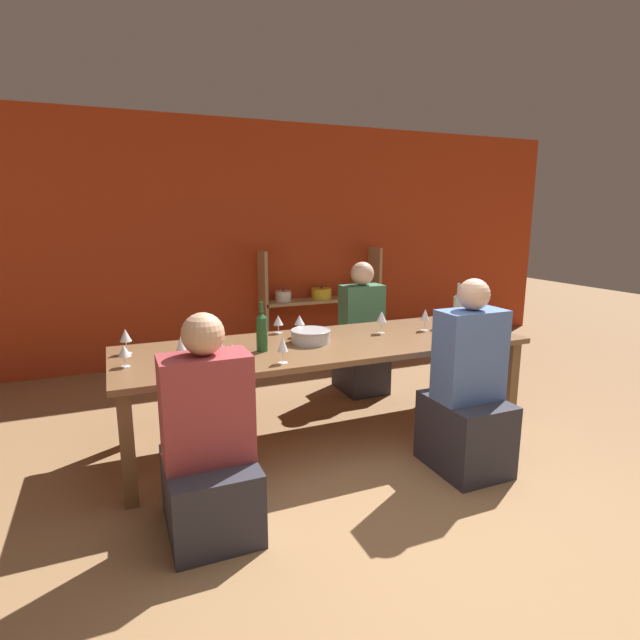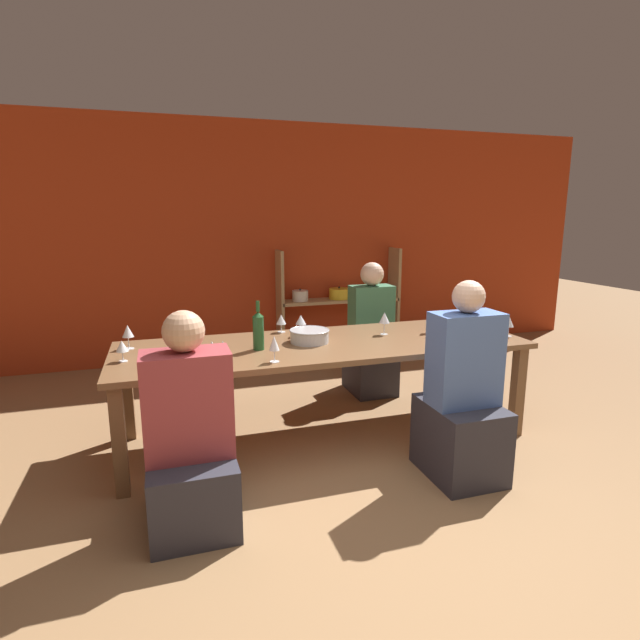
{
  "view_description": "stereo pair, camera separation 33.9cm",
  "coord_description": "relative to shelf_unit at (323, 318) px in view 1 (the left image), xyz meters",
  "views": [
    {
      "loc": [
        -1.37,
        -1.85,
        1.67
      ],
      "look_at": [
        0.06,
        1.52,
        0.89
      ],
      "focal_mm": 28.0,
      "sensor_mm": 36.0,
      "label": 1
    },
    {
      "loc": [
        -1.05,
        -1.97,
        1.67
      ],
      "look_at": [
        0.06,
        1.52,
        0.89
      ],
      "focal_mm": 28.0,
      "sensor_mm": 36.0,
      "label": 2
    }
  ],
  "objects": [
    {
      "name": "ground_plane",
      "position": [
        -0.99,
        -3.63,
        -0.43
      ],
      "size": [
        18.0,
        18.0,
        0.0
      ],
      "primitive_type": "plane",
      "color": "#936D47"
    },
    {
      "name": "wine_glass_empty_c",
      "position": [
        0.48,
        -2.47,
        0.43
      ],
      "size": [
        0.07,
        0.07,
        0.16
      ],
      "color": "white",
      "rests_on": "dining_table"
    },
    {
      "name": "wine_glass_red_b",
      "position": [
        0.1,
        -2.16,
        0.42
      ],
      "size": [
        0.06,
        0.06,
        0.15
      ],
      "color": "white",
      "rests_on": "dining_table"
    },
    {
      "name": "wine_glass_white_e",
      "position": [
        -2.32,
        -2.28,
        0.41
      ],
      "size": [
        0.08,
        0.08,
        0.14
      ],
      "color": "white",
      "rests_on": "dining_table"
    },
    {
      "name": "person_near_b",
      "position": [
        -1.96,
        -3.03,
        -0.0
      ],
      "size": [
        0.46,
        0.57,
        1.19
      ],
      "color": "#2D2D38",
      "rests_on": "ground_plane"
    },
    {
      "name": "wine_glass_white_c",
      "position": [
        -2.3,
        -1.97,
        0.43
      ],
      "size": [
        0.08,
        0.08,
        0.17
      ],
      "color": "white",
      "rests_on": "dining_table"
    },
    {
      "name": "person_near_a",
      "position": [
        -0.27,
        -3.02,
        0.03
      ],
      "size": [
        0.43,
        0.54,
        1.28
      ],
      "color": "#2D2D38",
      "rests_on": "ground_plane"
    },
    {
      "name": "wine_glass_empty_a",
      "position": [
        -0.41,
        -2.12,
        0.44
      ],
      "size": [
        0.08,
        0.08,
        0.18
      ],
      "color": "white",
      "rests_on": "dining_table"
    },
    {
      "name": "wine_glass_red_c",
      "position": [
        -1.16,
        -1.8,
        0.41
      ],
      "size": [
        0.08,
        0.08,
        0.14
      ],
      "color": "white",
      "rests_on": "dining_table"
    },
    {
      "name": "wine_glass_white_a",
      "position": [
        -1.39,
        -2.59,
        0.43
      ],
      "size": [
        0.07,
        0.07,
        0.17
      ],
      "color": "white",
      "rests_on": "dining_table"
    },
    {
      "name": "shelf_unit",
      "position": [
        0.0,
        0.0,
        0.0
      ],
      "size": [
        1.5,
        0.3,
        1.26
      ],
      "color": "tan",
      "rests_on": "ground_plane"
    },
    {
      "name": "wine_bottle_dark",
      "position": [
        0.5,
        -1.91,
        0.44
      ],
      "size": [
        0.08,
        0.08,
        0.33
      ],
      "color": "#B2C6C1",
      "rests_on": "dining_table"
    },
    {
      "name": "wine_glass_red_a",
      "position": [
        -1.97,
        -2.27,
        0.42
      ],
      "size": [
        0.06,
        0.06,
        0.16
      ],
      "color": "white",
      "rests_on": "dining_table"
    },
    {
      "name": "wine_glass_white_d",
      "position": [
        -0.03,
        -2.17,
        0.44
      ],
      "size": [
        0.07,
        0.07,
        0.18
      ],
      "color": "white",
      "rests_on": "dining_table"
    },
    {
      "name": "mixing_bowl",
      "position": [
        -1.03,
        -2.17,
        0.36
      ],
      "size": [
        0.3,
        0.3,
        0.1
      ],
      "color": "#B7BABC",
      "rests_on": "dining_table"
    },
    {
      "name": "wine_glass_white_b",
      "position": [
        -1.71,
        -2.56,
        0.42
      ],
      "size": [
        0.07,
        0.07,
        0.16
      ],
      "color": "white",
      "rests_on": "dining_table"
    },
    {
      "name": "wine_glass_red_d",
      "position": [
        -1.78,
        -2.62,
        0.44
      ],
      "size": [
        0.07,
        0.07,
        0.18
      ],
      "color": "white",
      "rests_on": "dining_table"
    },
    {
      "name": "wall_back_red",
      "position": [
        -0.99,
        0.2,
        0.92
      ],
      "size": [
        8.8,
        0.06,
        2.7
      ],
      "color": "#B23819",
      "rests_on": "ground_plane"
    },
    {
      "name": "wine_bottle_green",
      "position": [
        -1.43,
        -2.26,
        0.45
      ],
      "size": [
        0.08,
        0.08,
        0.35
      ],
      "color": "#1E4C23",
      "rests_on": "dining_table"
    },
    {
      "name": "dining_table",
      "position": [
        -0.93,
        -2.21,
        0.24
      ],
      "size": [
        2.99,
        0.99,
        0.74
      ],
      "color": "brown",
      "rests_on": "ground_plane"
    },
    {
      "name": "wine_glass_empty_b",
      "position": [
        -1.04,
        -1.97,
        0.44
      ],
      "size": [
        0.08,
        0.08,
        0.17
      ],
      "color": "white",
      "rests_on": "dining_table"
    },
    {
      "name": "person_far_a",
      "position": [
        -0.2,
        -1.4,
        0.03
      ],
      "size": [
        0.39,
        0.49,
        1.24
      ],
      "rotation": [
        0.0,
        0.0,
        3.14
      ],
      "color": "#2D2D38",
      "rests_on": "ground_plane"
    }
  ]
}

